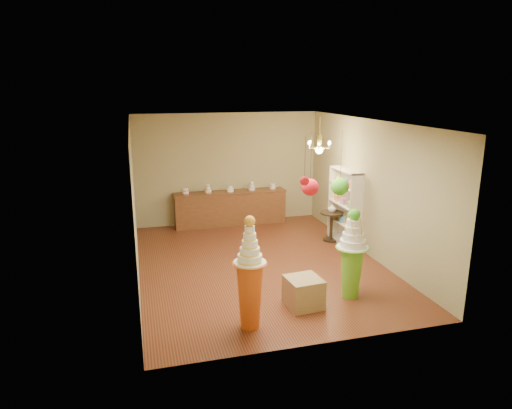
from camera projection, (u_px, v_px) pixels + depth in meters
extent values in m
plane|color=#552817|center=(259.00, 264.00, 9.76)|extent=(6.50, 6.50, 0.00)
plane|color=silver|center=(260.00, 122.00, 9.00)|extent=(6.50, 6.50, 0.00)
cube|color=#958F66|center=(228.00, 169.00, 12.41)|extent=(5.00, 0.04, 3.00)
cube|color=#958F66|center=(322.00, 248.00, 6.34)|extent=(5.00, 0.04, 3.00)
cube|color=#958F66|center=(134.00, 203.00, 8.75)|extent=(0.04, 6.50, 3.00)
cube|color=#958F66|center=(369.00, 189.00, 10.01)|extent=(0.04, 6.50, 3.00)
cone|color=#67B728|center=(351.00, 272.00, 8.12)|extent=(0.54, 0.54, 0.93)
cylinder|color=white|center=(353.00, 247.00, 8.00)|extent=(0.72, 0.72, 0.03)
cylinder|color=white|center=(353.00, 243.00, 7.98)|extent=(0.59, 0.59, 0.12)
cylinder|color=white|center=(353.00, 236.00, 7.95)|extent=(0.48, 0.48, 0.12)
cylinder|color=white|center=(353.00, 230.00, 7.92)|extent=(0.40, 0.40, 0.12)
cylinder|color=white|center=(354.00, 223.00, 7.89)|extent=(0.32, 0.32, 0.12)
sphere|color=green|center=(354.00, 215.00, 7.85)|extent=(0.20, 0.20, 0.20)
cone|color=#CA4F17|center=(250.00, 296.00, 7.08)|extent=(0.49, 0.49, 1.07)
cylinder|color=white|center=(250.00, 262.00, 6.94)|extent=(0.59, 0.59, 0.03)
cylinder|color=white|center=(250.00, 258.00, 6.92)|extent=(0.44, 0.44, 0.11)
cylinder|color=white|center=(250.00, 251.00, 6.89)|extent=(0.35, 0.35, 0.11)
cylinder|color=white|center=(250.00, 244.00, 6.86)|extent=(0.28, 0.28, 0.11)
cylinder|color=white|center=(250.00, 237.00, 6.83)|extent=(0.22, 0.22, 0.11)
cylinder|color=white|center=(250.00, 229.00, 6.80)|extent=(0.18, 0.18, 0.11)
sphere|color=gold|center=(250.00, 221.00, 6.77)|extent=(0.17, 0.17, 0.17)
cube|color=#997F53|center=(304.00, 292.00, 7.81)|extent=(0.62, 0.62, 0.52)
cube|color=brown|center=(230.00, 208.00, 12.42)|extent=(3.00, 0.50, 0.90)
cube|color=brown|center=(230.00, 192.00, 12.30)|extent=(3.04, 0.54, 0.03)
cylinder|color=white|center=(185.00, 191.00, 11.98)|extent=(0.18, 0.18, 0.16)
cylinder|color=white|center=(208.00, 188.00, 12.12)|extent=(0.18, 0.18, 0.24)
cylinder|color=white|center=(230.00, 189.00, 12.28)|extent=(0.18, 0.18, 0.16)
cylinder|color=white|center=(252.00, 186.00, 12.42)|extent=(0.18, 0.18, 0.24)
cylinder|color=white|center=(273.00, 186.00, 12.58)|extent=(0.18, 0.18, 0.16)
cube|color=silver|center=(350.00, 206.00, 10.90)|extent=(0.04, 1.20, 1.80)
cube|color=silver|center=(343.00, 223.00, 10.96)|extent=(0.30, 1.14, 0.03)
cube|color=silver|center=(344.00, 204.00, 10.85)|extent=(0.30, 1.14, 0.03)
cube|color=silver|center=(345.00, 186.00, 10.73)|extent=(0.30, 1.14, 0.03)
cylinder|color=black|center=(331.00, 240.00, 11.22)|extent=(0.38, 0.38, 0.04)
cylinder|color=black|center=(331.00, 227.00, 11.14)|extent=(0.08, 0.08, 0.70)
cylinder|color=black|center=(332.00, 213.00, 11.05)|extent=(0.58, 0.58, 0.04)
imported|color=silver|center=(332.00, 208.00, 11.02)|extent=(0.25, 0.25, 0.21)
cylinder|color=#3F392D|center=(311.00, 160.00, 7.19)|extent=(0.01, 0.01, 0.88)
sphere|color=red|center=(310.00, 187.00, 7.30)|extent=(0.28, 0.28, 0.28)
cylinder|color=#3F392D|center=(341.00, 159.00, 7.36)|extent=(0.01, 0.01, 0.91)
sphere|color=green|center=(340.00, 186.00, 7.47)|extent=(0.29, 0.29, 0.29)
cylinder|color=#3F392D|center=(305.00, 159.00, 6.55)|extent=(0.01, 0.01, 0.65)
sphere|color=red|center=(304.00, 181.00, 6.64)|extent=(0.14, 0.14, 0.14)
cylinder|color=gold|center=(320.00, 128.00, 10.40)|extent=(0.02, 0.02, 0.50)
cylinder|color=gold|center=(319.00, 141.00, 10.47)|extent=(0.10, 0.10, 0.30)
sphere|color=#FFF18C|center=(319.00, 150.00, 10.52)|extent=(0.18, 0.18, 0.18)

